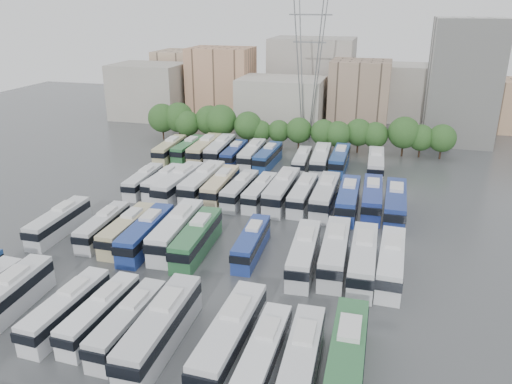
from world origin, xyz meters
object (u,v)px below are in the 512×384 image
(bus_r2_s7, at_px, (260,192))
(bus_r3_s12, at_px, (376,164))
(bus_r0_s2, at_px, (4,299))
(bus_r2_s6, at_px, (240,190))
(bus_r3_s5, at_px, (252,154))
(bus_r0_s5, at_px, (100,313))
(bus_r2_s3, at_px, (179,183))
(electricity_pylon, at_px, (309,54))
(bus_r2_s2, at_px, (164,181))
(bus_r2_s10, at_px, (325,195))
(bus_r2_s5, at_px, (221,186))
(bus_r3_s8, at_px, (302,161))
(bus_r1_s11, at_px, (335,251))
(bus_r1_s13, at_px, (391,262))
(bus_r3_s10, at_px, (340,160))
(bus_r0_s9, at_px, (230,336))
(bus_r0_s12, at_px, (347,359))
(bus_r2_s8, at_px, (282,190))
(bus_r1_s12, at_px, (363,258))
(bus_r2_s11, at_px, (348,199))
(bus_r3_s3, at_px, (220,150))
(bus_r1_s5, at_px, (177,230))
(bus_r0_s6, at_px, (128,322))
(bus_r1_s2, at_px, (103,226))
(bus_r3_s6, at_px, (268,157))
(bus_r1_s10, at_px, (304,253))
(bus_r3_s4, at_px, (234,154))
(bus_r3_s1, at_px, (189,149))
(bus_r2_s9, at_px, (303,194))
(bus_r2_s13, at_px, (395,204))
(apartment_tower, at_px, (463,82))
(bus_r1_s0, at_px, (59,221))
(bus_r0_s4, at_px, (67,308))
(bus_r1_s3, at_px, (128,229))
(bus_r3_s2, at_px, (205,149))
(bus_r0_s7, at_px, (161,327))
(bus_r1_s4, at_px, (146,233))
(bus_r0_s10, at_px, (264,354))
(bus_r2_s12, at_px, (372,198))
(bus_r0_s11, at_px, (301,361))
(bus_r1_s6, at_px, (197,238))
(bus_r1_s8, at_px, (252,242))
(bus_r3_s9, at_px, (321,160))
(bus_r3_s0, at_px, (170,149))

(bus_r2_s7, distance_m, bus_r3_s12, 24.51)
(bus_r0_s2, bearing_deg, bus_r2_s6, 66.73)
(bus_r3_s5, bearing_deg, bus_r0_s5, -91.34)
(bus_r2_s3, bearing_deg, electricity_pylon, 73.63)
(bus_r2_s2, distance_m, bus_r2_s10, 26.38)
(bus_r2_s5, height_order, bus_r3_s8, bus_r2_s5)
(bus_r1_s11, distance_m, bus_r1_s13, 6.40)
(bus_r3_s8, bearing_deg, bus_r3_s10, 12.63)
(bus_r0_s9, distance_m, bus_r2_s6, 36.54)
(bus_r0_s12, distance_m, bus_r2_s8, 38.53)
(bus_r1_s12, relative_size, bus_r2_s2, 1.17)
(bus_r2_s11, distance_m, bus_r3_s3, 33.06)
(bus_r0_s9, relative_size, bus_r1_s5, 0.98)
(bus_r0_s6, relative_size, bus_r1_s2, 1.01)
(bus_r3_s12, bearing_deg, bus_r3_s6, 178.76)
(bus_r1_s10, height_order, bus_r3_s4, bus_r1_s10)
(bus_r3_s10, bearing_deg, bus_r2_s2, -144.53)
(bus_r0_s6, height_order, bus_r3_s1, bus_r3_s1)
(bus_r2_s9, bearing_deg, bus_r1_s13, -52.57)
(bus_r3_s1, relative_size, bus_r3_s12, 0.92)
(bus_r2_s8, bearing_deg, bus_r2_s13, -2.17)
(bus_r0_s6, bearing_deg, bus_r2_s10, 71.51)
(bus_r2_s7, bearing_deg, bus_r3_s4, 121.42)
(apartment_tower, distance_m, bus_r3_s6, 47.09)
(bus_r0_s12, bearing_deg, bus_r3_s8, 103.40)
(bus_r0_s9, xyz_separation_m, bus_r3_s3, (-19.92, 54.83, -0.02))
(bus_r1_s0, bearing_deg, bus_r0_s4, -53.81)
(bus_r1_s3, relative_size, bus_r3_s2, 0.87)
(bus_r1_s5, bearing_deg, bus_r1_s12, -5.76)
(bus_r3_s1, height_order, bus_r3_s6, bus_r3_s6)
(bus_r0_s7, relative_size, bus_r2_s9, 1.11)
(bus_r1_s4, height_order, bus_r1_s11, bus_r1_s11)
(bus_r0_s7, height_order, bus_r1_s3, bus_r0_s7)
(bus_r0_s10, xyz_separation_m, bus_r3_s10, (0.04, 55.69, 0.20))
(bus_r1_s11, xyz_separation_m, bus_r2_s3, (-26.72, 16.46, 0.06))
(bus_r1_s2, xyz_separation_m, bus_r2_s12, (33.38, 18.66, 0.30))
(bus_r2_s3, relative_size, bus_r2_s13, 0.99)
(bus_r1_s0, distance_m, bus_r2_s5, 24.65)
(bus_r3_s4, xyz_separation_m, bus_r3_s5, (3.49, 0.20, 0.16))
(bus_r0_s4, height_order, bus_r0_s11, bus_r0_s11)
(bus_r2_s10, bearing_deg, bus_r1_s6, -125.24)
(bus_r1_s4, relative_size, bus_r1_s13, 1.00)
(bus_r3_s6, bearing_deg, bus_r2_s8, -67.13)
(bus_r0_s5, distance_m, bus_r2_s2, 36.64)
(bus_r1_s12, bearing_deg, bus_r2_s11, 99.75)
(bus_r1_s8, bearing_deg, bus_r3_s9, 82.82)
(bus_r3_s8, bearing_deg, bus_r0_s4, -106.81)
(bus_r0_s11, distance_m, bus_r3_s2, 62.64)
(bus_r2_s10, xyz_separation_m, bus_r3_s1, (-29.63, 18.67, -0.22))
(bus_r3_s0, bearing_deg, bus_r1_s2, -82.16)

